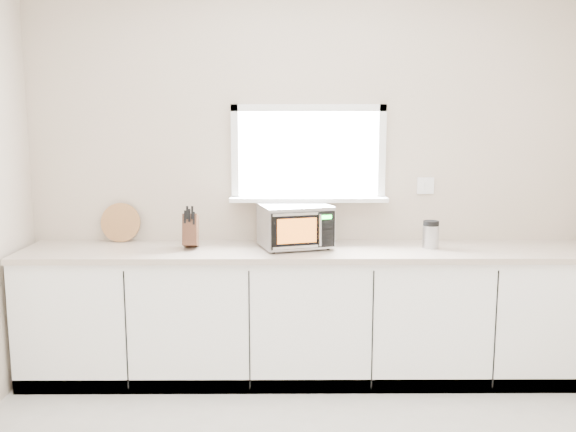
{
  "coord_description": "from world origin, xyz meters",
  "views": [
    {
      "loc": [
        -0.17,
        -2.39,
        1.78
      ],
      "look_at": [
        -0.15,
        1.55,
        1.17
      ],
      "focal_mm": 38.0,
      "sensor_mm": 36.0,
      "label": 1
    }
  ],
  "objects": [
    {
      "name": "back_wall",
      "position": [
        0.0,
        2.0,
        1.36
      ],
      "size": [
        4.0,
        0.17,
        2.7
      ],
      "color": "beige",
      "rests_on": "ground"
    },
    {
      "name": "cabinets",
      "position": [
        0.0,
        1.7,
        0.44
      ],
      "size": [
        3.92,
        0.6,
        0.88
      ],
      "primitive_type": "cube",
      "color": "white",
      "rests_on": "ground"
    },
    {
      "name": "countertop",
      "position": [
        0.0,
        1.69,
        0.9
      ],
      "size": [
        3.92,
        0.64,
        0.04
      ],
      "primitive_type": "cube",
      "color": "#BDB19C",
      "rests_on": "cabinets"
    },
    {
      "name": "microwave",
      "position": [
        -0.1,
        1.72,
        1.07
      ],
      "size": [
        0.54,
        0.47,
        0.3
      ],
      "rotation": [
        0.0,
        0.0,
        0.29
      ],
      "color": "black",
      "rests_on": "countertop"
    },
    {
      "name": "knife_block",
      "position": [
        -0.81,
        1.71,
        1.05
      ],
      "size": [
        0.11,
        0.21,
        0.3
      ],
      "rotation": [
        0.0,
        0.0,
        0.05
      ],
      "color": "#4E2E1B",
      "rests_on": "countertop"
    },
    {
      "name": "cutting_board",
      "position": [
        -1.35,
        1.94,
        1.06
      ],
      "size": [
        0.28,
        0.07,
        0.28
      ],
      "primitive_type": "cylinder",
      "rotation": [
        1.4,
        0.0,
        0.0
      ],
      "color": "#AE6843",
      "rests_on": "countertop"
    },
    {
      "name": "coffee_grinder",
      "position": [
        0.83,
        1.71,
        1.02
      ],
      "size": [
        0.13,
        0.13,
        0.19
      ],
      "rotation": [
        0.0,
        0.0,
        -0.25
      ],
      "color": "#A8AAAF",
      "rests_on": "countertop"
    }
  ]
}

